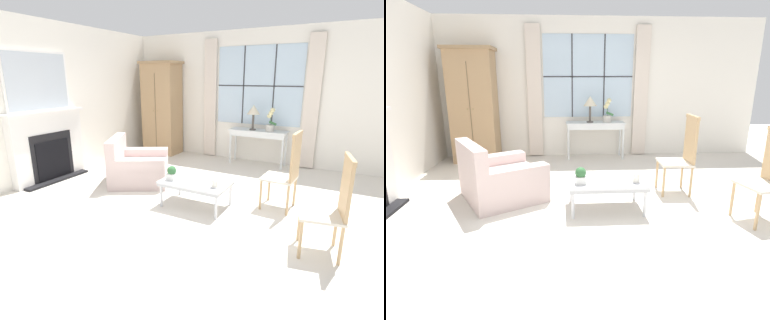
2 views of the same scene
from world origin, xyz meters
TOP-DOWN VIEW (x-y plane):
  - ground_plane at (0.00, 0.00)m, footprint 14.00×14.00m
  - wall_back_windowed at (0.00, 3.02)m, footprint 7.20×0.14m
  - wall_left at (-3.03, 0.60)m, footprint 0.06×7.20m
  - fireplace at (-2.91, -0.03)m, footprint 0.34×1.46m
  - armoire at (-2.26, 2.67)m, footprint 0.91×0.62m
  - console_table at (0.13, 2.74)m, footprint 1.19×0.41m
  - table_lamp at (0.02, 2.69)m, footprint 0.27×0.27m
  - potted_orchid at (0.37, 2.72)m, footprint 0.22×0.17m
  - armchair_upholstered at (-1.43, 0.62)m, footprint 1.32×1.34m
  - side_chair_wooden at (1.15, 0.69)m, footprint 0.47×0.47m
  - accent_chair_wooden at (1.80, -0.23)m, footprint 0.52×0.52m
  - coffee_table at (-0.02, 0.19)m, footprint 0.97×0.62m
  - potted_plant_small at (-0.35, 0.07)m, footprint 0.13×0.13m
  - pillar_candle at (0.33, 0.07)m, footprint 0.12×0.12m

SIDE VIEW (x-z plane):
  - ground_plane at x=0.00m, z-range 0.00..0.00m
  - armchair_upholstered at x=-1.43m, z-range -0.15..0.67m
  - coffee_table at x=-0.02m, z-range 0.15..0.54m
  - pillar_candle at x=0.33m, z-range 0.38..0.50m
  - potted_plant_small at x=-0.35m, z-range 0.39..0.59m
  - accent_chair_wooden at x=1.80m, z-range 0.05..1.14m
  - side_chair_wooden at x=1.15m, z-range 0.05..1.18m
  - console_table at x=0.13m, z-range 0.28..1.04m
  - fireplace at x=-2.91m, z-range -0.38..1.88m
  - potted_orchid at x=0.37m, z-range 0.70..1.18m
  - armoire at x=-2.26m, z-range 0.01..2.19m
  - table_lamp at x=0.02m, z-range 0.89..1.42m
  - wall_left at x=-3.03m, z-range 0.00..2.80m
  - wall_back_windowed at x=0.00m, z-range 0.00..2.80m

